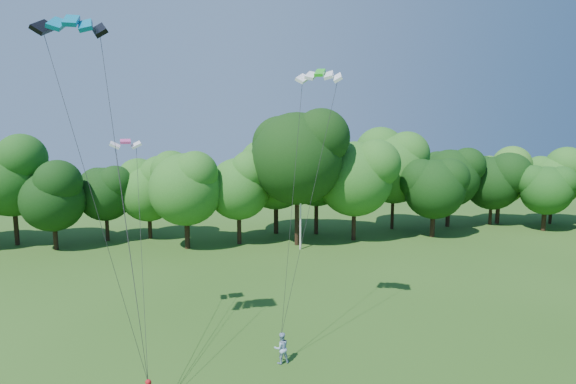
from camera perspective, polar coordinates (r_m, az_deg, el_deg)
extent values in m
cylinder|color=silver|center=(47.05, 1.59, -2.89)|extent=(0.19, 0.19, 7.47)
cube|color=silver|center=(46.51, 1.61, 1.41)|extent=(1.45, 0.54, 0.08)
imported|color=#9CB7D9|center=(25.71, -0.85, -19.19)|extent=(0.93, 0.78, 1.73)
cube|color=#057198|center=(24.12, -25.83, 18.99)|extent=(3.10, 1.54, 0.78)
cube|color=green|center=(26.40, 4.07, 14.87)|extent=(2.77, 2.02, 0.57)
cube|color=#E84093|center=(27.78, -19.95, 6.06)|extent=(1.88, 1.17, 0.28)
cylinder|color=black|center=(49.05, 1.14, -3.65)|extent=(0.52, 0.52, 5.44)
ellipsoid|color=black|center=(48.12, 1.16, 4.75)|extent=(10.88, 10.88, 11.87)
cylinder|color=#3A2817|center=(66.61, 25.09, -2.11)|extent=(0.41, 0.41, 3.63)
ellipsoid|color=#31641E|center=(66.00, 25.34, 1.99)|extent=(7.27, 7.27, 7.93)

